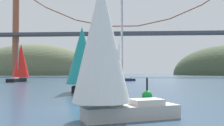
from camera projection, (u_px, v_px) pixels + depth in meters
ground_plane at (87, 108)px, 21.15m from camera, size 360.00×360.00×0.00m
headland_left at (33, 75)px, 159.57m from camera, size 81.49×44.00×36.54m
suspension_bridge at (122, 32)px, 116.38m from camera, size 132.29×6.00×40.15m
sailboat_red_spinnaker at (21, 62)px, 68.65m from camera, size 4.42×8.04×9.99m
sailboat_navy_sail at (114, 65)px, 71.42m from camera, size 8.52×5.14×9.99m
sailboat_white_mainsail at (105, 48)px, 15.88m from camera, size 7.20×5.16×8.54m
sailboat_teal_sail at (83, 58)px, 35.96m from camera, size 8.05×4.53×10.09m
channel_buoy at (147, 95)px, 28.11m from camera, size 1.10×1.10×2.64m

